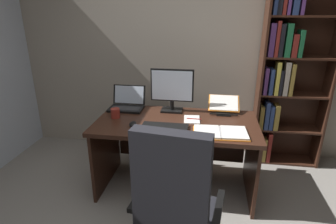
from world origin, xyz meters
name	(u,v)px	position (x,y,z in m)	size (l,w,h in m)	color
wall_back	(189,49)	(0.00, 1.98, 1.30)	(4.82, 0.12, 2.60)	#A89E8E
desk	(177,137)	(-0.03, 1.09, 0.54)	(1.55, 0.81, 0.75)	#381E14
bookshelf	(287,72)	(1.10, 1.77, 1.10)	(0.76, 0.28, 2.12)	#381E14
office_chair	(175,214)	(0.09, 0.05, 0.48)	(0.65, 0.60, 1.13)	black
monitor	(172,91)	(-0.11, 1.29, 0.97)	(0.44, 0.16, 0.45)	black
laptop	(127,104)	(-0.60, 1.29, 0.80)	(0.36, 0.29, 0.23)	black
keyboard	(165,127)	(-0.11, 0.84, 0.76)	(0.42, 0.15, 0.02)	black
computer_mouse	(133,124)	(-0.41, 0.84, 0.77)	(0.06, 0.10, 0.04)	black
reading_stand_with_book	(224,105)	(0.42, 1.34, 0.83)	(0.31, 0.26, 0.15)	black
open_binder	(220,133)	(0.38, 0.79, 0.76)	(0.49, 0.31, 0.02)	orange
notepad	(192,119)	(0.12, 1.06, 0.76)	(0.15, 0.21, 0.01)	white
pen	(194,119)	(0.14, 1.06, 0.77)	(0.01, 0.01, 0.14)	maroon
coffee_mug	(115,113)	(-0.64, 1.01, 0.80)	(0.09, 0.09, 0.09)	maroon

